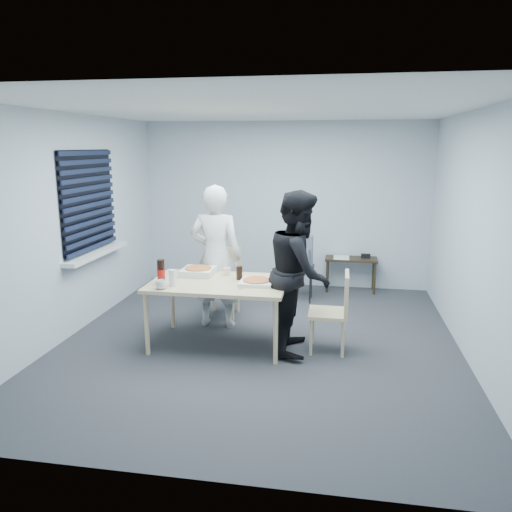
% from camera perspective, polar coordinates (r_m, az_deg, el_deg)
% --- Properties ---
extents(room, '(5.00, 5.00, 5.00)m').
position_cam_1_polar(room, '(6.59, -18.30, 5.05)').
color(room, '#323237').
rests_on(room, ground).
extents(dining_table, '(1.52, 0.96, 0.74)m').
position_cam_1_polar(dining_table, '(5.60, -4.27, -3.54)').
color(dining_table, beige).
rests_on(dining_table, ground).
extents(chair_far, '(0.42, 0.42, 0.89)m').
position_cam_1_polar(chair_far, '(6.67, -3.66, -2.39)').
color(chair_far, beige).
rests_on(chair_far, ground).
extents(chair_right, '(0.42, 0.42, 0.89)m').
position_cam_1_polar(chair_right, '(5.52, 9.15, -5.72)').
color(chair_right, beige).
rests_on(chair_right, ground).
extents(person_white, '(0.65, 0.42, 1.77)m').
position_cam_1_polar(person_white, '(6.16, -4.61, -0.08)').
color(person_white, silver).
rests_on(person_white, ground).
extents(person_black, '(0.47, 0.86, 1.77)m').
position_cam_1_polar(person_black, '(5.42, 4.98, -1.83)').
color(person_black, black).
rests_on(person_black, ground).
extents(side_table, '(0.79, 0.35, 0.53)m').
position_cam_1_polar(side_table, '(7.86, 10.80, -0.79)').
color(side_table, '#382818').
rests_on(side_table, ground).
extents(stool, '(0.37, 0.37, 0.51)m').
position_cam_1_polar(stool, '(7.29, 5.16, -2.02)').
color(stool, black).
rests_on(stool, ground).
extents(backpack, '(0.32, 0.24, 0.45)m').
position_cam_1_polar(backpack, '(7.20, 5.21, 0.49)').
color(backpack, slate).
rests_on(backpack, stool).
extents(pizza_box_a, '(0.37, 0.37, 0.09)m').
position_cam_1_polar(pizza_box_a, '(5.89, -6.61, -1.75)').
color(pizza_box_a, silver).
rests_on(pizza_box_a, dining_table).
extents(pizza_box_b, '(0.36, 0.36, 0.05)m').
position_cam_1_polar(pizza_box_b, '(5.48, 0.07, -2.96)').
color(pizza_box_b, silver).
rests_on(pizza_box_b, dining_table).
extents(mug_a, '(0.17, 0.17, 0.10)m').
position_cam_1_polar(mug_a, '(5.37, -10.76, -3.22)').
color(mug_a, white).
rests_on(mug_a, dining_table).
extents(mug_b, '(0.10, 0.10, 0.09)m').
position_cam_1_polar(mug_b, '(5.84, -3.35, -1.77)').
color(mug_b, white).
rests_on(mug_b, dining_table).
extents(cola_glass, '(0.08, 0.08, 0.16)m').
position_cam_1_polar(cola_glass, '(5.64, -1.92, -1.95)').
color(cola_glass, black).
rests_on(cola_glass, dining_table).
extents(soda_bottle, '(0.09, 0.09, 0.27)m').
position_cam_1_polar(soda_bottle, '(5.55, -10.80, -1.84)').
color(soda_bottle, black).
rests_on(soda_bottle, dining_table).
extents(plastic_cups, '(0.09, 0.09, 0.18)m').
position_cam_1_polar(plastic_cups, '(5.46, -9.49, -2.49)').
color(plastic_cups, silver).
rests_on(plastic_cups, dining_table).
extents(rubber_band, '(0.07, 0.07, 0.00)m').
position_cam_1_polar(rubber_band, '(5.28, -1.72, -3.80)').
color(rubber_band, red).
rests_on(rubber_band, dining_table).
extents(papers, '(0.35, 0.39, 0.01)m').
position_cam_1_polar(papers, '(7.83, 9.73, -0.17)').
color(papers, white).
rests_on(papers, side_table).
extents(black_box, '(0.16, 0.13, 0.06)m').
position_cam_1_polar(black_box, '(7.87, 12.43, -0.00)').
color(black_box, black).
rests_on(black_box, side_table).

